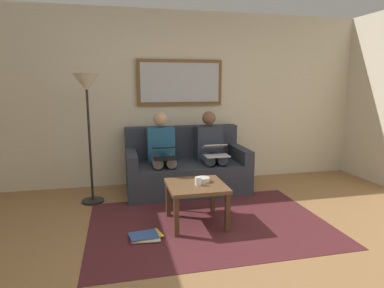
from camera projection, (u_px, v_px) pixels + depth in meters
name	position (u px, v px, depth m)	size (l,w,h in m)	color
ground_plane	(236.00, 269.00, 2.85)	(6.00, 5.20, 0.10)	olive
wall_rear	(179.00, 99.00, 5.09)	(6.00, 0.12, 2.60)	beige
area_rug	(209.00, 223.00, 3.65)	(2.60, 1.80, 0.01)	#4C1E23
couch	(186.00, 168.00, 4.81)	(1.71, 0.90, 0.90)	#2D333D
framed_mirror	(180.00, 82.00, 4.96)	(1.30, 0.05, 0.68)	brown
coffee_table	(196.00, 190.00, 3.60)	(0.62, 0.62, 0.45)	brown
cup	(198.00, 181.00, 3.54)	(0.07, 0.07, 0.09)	silver
bowl	(203.00, 180.00, 3.67)	(0.15, 0.15, 0.05)	beige
person_left	(211.00, 148.00, 4.77)	(0.38, 0.58, 1.14)	#2D3342
laptop_silver	(215.00, 150.00, 4.54)	(0.33, 0.35, 0.15)	silver
person_right	(162.00, 151.00, 4.61)	(0.38, 0.58, 1.14)	#235B84
laptop_black	(164.00, 152.00, 4.38)	(0.30, 0.36, 0.15)	black
magazine_stack	(145.00, 236.00, 3.29)	(0.35, 0.28, 0.04)	red
standing_lamp	(87.00, 97.00, 4.08)	(0.32, 0.32, 1.66)	black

